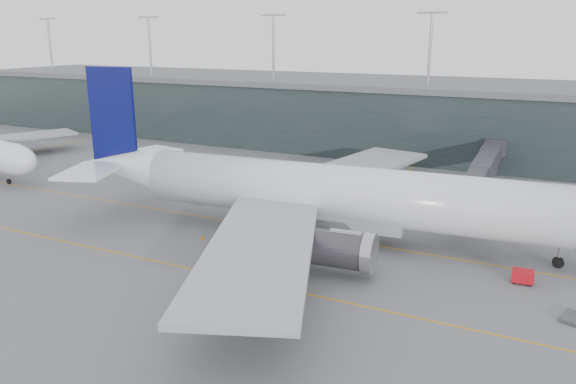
% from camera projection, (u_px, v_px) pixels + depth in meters
% --- Properties ---
extents(ground, '(320.00, 320.00, 0.00)m').
position_uv_depth(ground, '(306.00, 223.00, 77.62)').
color(ground, '#58585D').
rests_on(ground, ground).
extents(taxiline_a, '(160.00, 0.25, 0.02)m').
position_uv_depth(taxiline_a, '(293.00, 232.00, 74.17)').
color(taxiline_a, '#C28512').
rests_on(taxiline_a, ground).
extents(taxiline_b, '(160.00, 0.25, 0.02)m').
position_uv_depth(taxiline_b, '(229.00, 277.00, 60.35)').
color(taxiline_b, '#C28512').
rests_on(taxiline_b, ground).
extents(taxiline_lead_main, '(0.25, 60.00, 0.02)m').
position_uv_depth(taxiline_lead_main, '(383.00, 192.00, 92.77)').
color(taxiline_lead_main, '#C28512').
rests_on(taxiline_lead_main, ground).
extents(taxiline_lead_adj, '(0.25, 60.00, 0.02)m').
position_uv_depth(taxiline_lead_adj, '(40.00, 150.00, 126.76)').
color(taxiline_lead_adj, '#C28512').
rests_on(taxiline_lead_adj, ground).
extents(terminal, '(240.00, 36.00, 29.00)m').
position_uv_depth(terminal, '(413.00, 115.00, 125.63)').
color(terminal, '#1F2A2A').
rests_on(terminal, ground).
extents(main_aircraft, '(74.36, 69.62, 20.84)m').
position_uv_depth(main_aircraft, '(339.00, 195.00, 70.13)').
color(main_aircraft, silver).
rests_on(main_aircraft, ground).
extents(jet_bridge, '(4.55, 44.01, 6.71)m').
position_uv_depth(jet_bridge, '(486.00, 165.00, 89.34)').
color(jet_bridge, '#2F2E34').
rests_on(jet_bridge, ground).
extents(gse_cart, '(2.22, 1.51, 1.45)m').
position_uv_depth(gse_cart, '(523.00, 276.00, 58.63)').
color(gse_cart, '#B80D17').
rests_on(gse_cart, ground).
extents(uld_a, '(2.40, 2.18, 1.78)m').
position_uv_depth(uld_a, '(314.00, 194.00, 88.41)').
color(uld_a, '#36353A').
rests_on(uld_a, ground).
extents(uld_b, '(2.21, 1.94, 1.72)m').
position_uv_depth(uld_b, '(325.00, 196.00, 87.50)').
color(uld_b, '#36353A').
rests_on(uld_b, ground).
extents(uld_c, '(1.90, 1.55, 1.66)m').
position_uv_depth(uld_c, '(343.00, 199.00, 86.05)').
color(uld_c, '#36353A').
rests_on(uld_c, ground).
extents(cone_wing_stbd, '(0.49, 0.49, 0.78)m').
position_uv_depth(cone_wing_stbd, '(302.00, 293.00, 55.81)').
color(cone_wing_stbd, red).
rests_on(cone_wing_stbd, ground).
extents(cone_wing_port, '(0.50, 0.50, 0.80)m').
position_uv_depth(cone_wing_port, '(398.00, 211.00, 81.30)').
color(cone_wing_port, orange).
rests_on(cone_wing_port, ground).
extents(cone_tail, '(0.41, 0.41, 0.65)m').
position_uv_depth(cone_tail, '(202.00, 237.00, 71.27)').
color(cone_tail, orange).
rests_on(cone_tail, ground).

